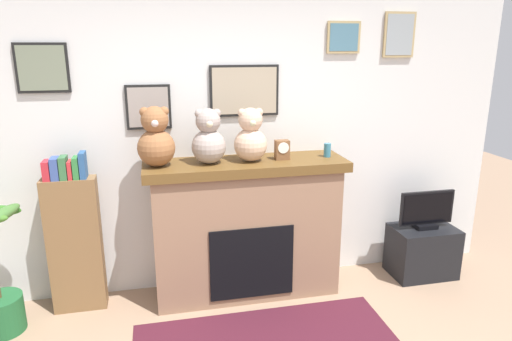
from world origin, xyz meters
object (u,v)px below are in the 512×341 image
Objects in this scene: tv_stand at (422,251)px; mantel_clock at (282,150)px; teddy_bear_grey at (156,140)px; candle_jar at (327,150)px; teddy_bear_tan at (209,139)px; fireplace at (246,228)px; bookshelf at (75,239)px; television at (426,211)px; teddy_bear_brown at (251,137)px.

tv_stand is 3.61× the size of mantel_clock.
candle_jar is at bearing 0.02° from teddy_bear_grey.
mantel_clock is 0.62m from teddy_bear_tan.
bookshelf reaches higher than fireplace.
tv_stand is 1.11× the size of television.
teddy_bear_brown is at bearing -25.99° from fireplace.
bookshelf is 2.81× the size of teddy_bear_grey.
tv_stand is at bearing -2.43° from candle_jar.
mantel_clock is 1.03m from teddy_bear_grey.
teddy_bear_grey is at bearing -179.98° from candle_jar.
teddy_bear_tan reaches higher than candle_jar.
mantel_clock is (-0.40, -0.00, 0.02)m from candle_jar.
bookshelf is 2.99× the size of teddy_bear_tan.
candle_jar is at bearing 177.49° from television.
television is 2.54m from teddy_bear_grey.
television is at bearing -1.87° from bookshelf.
teddy_bear_tan is at bearing 179.92° from mantel_clock.
teddy_bear_tan is (-0.61, 0.00, 0.12)m from mantel_clock.
teddy_bear_brown is at bearing 178.57° from tv_stand.
teddy_bear_grey is at bearing 178.99° from television.
fireplace is 10.34× the size of mantel_clock.
mantel_clock reaches higher than bookshelf.
mantel_clock is at bearing -1.99° from bookshelf.
fireplace is 0.80m from teddy_bear_brown.
fireplace is 1.74m from tv_stand.
teddy_bear_tan reaches higher than television.
teddy_bear_brown is (-0.67, -0.00, 0.14)m from candle_jar.
teddy_bear_tan is at bearing 0.01° from teddy_bear_grey.
teddy_bear_brown is (-0.27, 0.00, 0.12)m from mantel_clock.
teddy_bear_brown is at bearing 178.53° from television.
teddy_bear_tan is at bearing 178.82° from tv_stand.
fireplace is at bearing 177.94° from television.
tv_stand is (3.10, -0.10, -0.38)m from bookshelf.
tv_stand is 1.23× the size of teddy_bear_grey.
fireplace is 3.17× the size of television.
television is (3.10, -0.10, 0.03)m from bookshelf.
bookshelf reaches higher than candle_jar.
mantel_clock is at bearing -0.08° from teddy_bear_tan.
tv_stand is at bearing -1.85° from bookshelf.
fireplace is 1.70m from television.
teddy_bear_tan is (0.41, 0.00, -0.01)m from teddy_bear_grey.
teddy_bear_tan is at bearing -176.58° from fireplace.
teddy_bear_grey is 1.08× the size of teddy_bear_brown.
fireplace is at bearing 177.99° from tv_stand.
television is (1.70, -0.06, 0.04)m from fireplace.
teddy_bear_brown is (-1.66, 0.04, 1.17)m from tv_stand.
tv_stand is 1.43m from candle_jar.
bookshelf is 2.21m from candle_jar.
candle_jar reaches higher than tv_stand.
teddy_bear_grey is at bearing 179.95° from mantel_clock.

